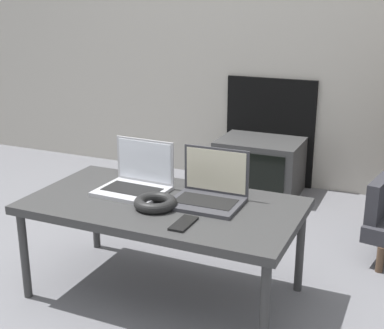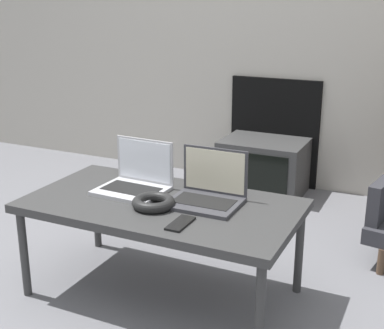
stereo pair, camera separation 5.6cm
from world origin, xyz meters
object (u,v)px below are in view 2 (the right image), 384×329
at_px(headphones, 154,202).
at_px(tv, 263,167).
at_px(phone, 180,223).
at_px(laptop_left, 136,180).
at_px(laptop_right, 208,192).

height_order(headphones, tv, headphones).
height_order(phone, tv, phone).
xyz_separation_m(laptop_left, laptop_right, (0.35, 0.00, 0.00)).
bearing_deg(headphones, laptop_left, 139.14).
bearing_deg(laptop_right, headphones, -139.07).
xyz_separation_m(laptop_right, headphones, (-0.17, -0.15, -0.02)).
distance_m(phone, tv, 1.63).
height_order(laptop_left, headphones, laptop_left).
distance_m(laptop_left, laptop_right, 0.35).
relative_size(laptop_left, tv, 0.56).
xyz_separation_m(laptop_left, tv, (0.17, 1.33, -0.30)).
relative_size(laptop_left, laptop_right, 1.03).
xyz_separation_m(laptop_left, phone, (0.35, -0.26, -0.04)).
xyz_separation_m(headphones, phone, (0.17, -0.11, -0.02)).
relative_size(laptop_right, tv, 0.55).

